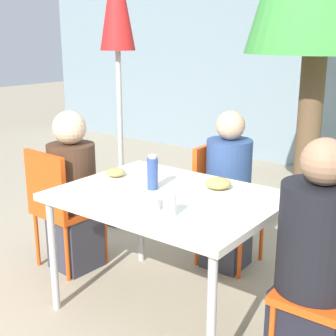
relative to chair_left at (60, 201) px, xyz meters
name	(u,v)px	position (x,y,z in m)	size (l,w,h in m)	color
ground_plane	(168,309)	(0.91, 0.03, -0.50)	(24.00, 24.00, 0.00)	tan
dining_table	(168,204)	(0.91, 0.03, 0.18)	(1.21, 0.91, 0.74)	silver
chair_left	(60,201)	(0.00, 0.00, 0.00)	(0.42, 0.42, 0.86)	#E54C14
person_left	(73,195)	(0.05, 0.08, 0.03)	(0.32, 0.32, 1.12)	#383842
chair_right	(330,273)	(1.81, 0.11, 0.00)	(0.40, 0.40, 0.86)	#E54C14
person_right	(315,268)	(1.76, 0.03, 0.04)	(0.36, 0.36, 1.17)	black
chair_far	(221,195)	(0.81, 0.78, 0.00)	(0.41, 0.41, 0.86)	#E54C14
person_far	(228,195)	(0.89, 0.73, 0.03)	(0.31, 0.31, 1.12)	#383842
closed_umbrella	(117,24)	(-0.27, 0.91, 1.18)	(0.36, 0.36, 2.29)	#333333
plate_0	(218,186)	(1.10, 0.24, 0.26)	(0.27, 0.27, 0.07)	white
plate_1	(116,175)	(0.47, 0.07, 0.26)	(0.22, 0.22, 0.06)	white
bottle	(153,173)	(0.79, 0.04, 0.33)	(0.06, 0.06, 0.20)	#334C8E
drinking_cup	(170,205)	(1.12, -0.23, 0.29)	(0.07, 0.07, 0.11)	silver
salad_bowl	(145,203)	(0.96, -0.23, 0.27)	(0.16, 0.16, 0.06)	white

